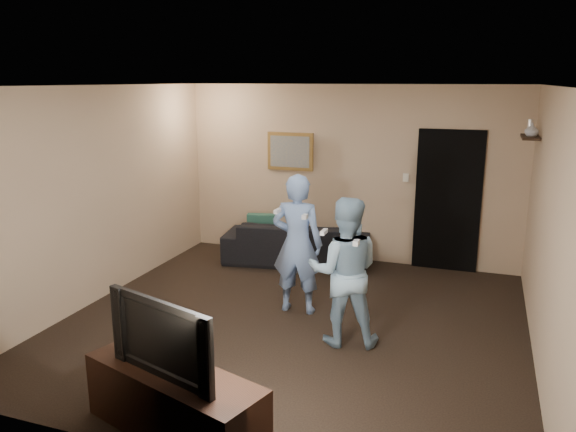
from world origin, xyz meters
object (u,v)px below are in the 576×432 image
at_px(wii_player_left, 297,244).
at_px(tv_console, 175,404).
at_px(television, 171,334).
at_px(wii_player_right, 344,271).
at_px(sofa, 297,242).

bearing_deg(wii_player_left, tv_console, -92.80).
bearing_deg(television, wii_player_right, 84.47).
bearing_deg(tv_console, sofa, 113.73).
xyz_separation_m(tv_console, television, (0.00, 0.00, 0.58)).
bearing_deg(tv_console, wii_player_right, 84.47).
relative_size(television, wii_player_left, 0.64).
height_order(tv_console, wii_player_left, wii_player_left).
xyz_separation_m(sofa, television, (0.46, -4.28, 0.52)).
bearing_deg(wii_player_left, television, -92.80).
distance_m(sofa, tv_console, 4.30).
distance_m(wii_player_left, wii_player_right, 0.94).
distance_m(sofa, television, 4.33).
bearing_deg(wii_player_right, television, -113.19).
bearing_deg(sofa, wii_player_left, 100.14).
bearing_deg(wii_player_left, sofa, 108.72).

